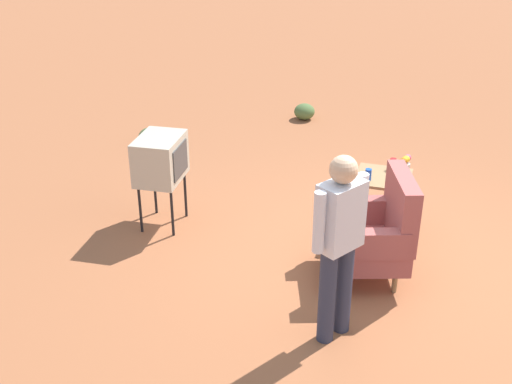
# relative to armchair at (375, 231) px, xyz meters

# --- Properties ---
(ground_plane) EXTENTS (60.00, 60.00, 0.00)m
(ground_plane) POSITION_rel_armchair_xyz_m (-0.17, 0.09, -0.50)
(ground_plane) COLOR #A05B38
(armchair) EXTENTS (0.97, 0.98, 1.06)m
(armchair) POSITION_rel_armchair_xyz_m (0.00, 0.00, 0.00)
(armchair) COLOR #937047
(armchair) RESTS_ON ground
(side_table) EXTENTS (0.56, 0.56, 0.68)m
(side_table) POSITION_rel_armchair_xyz_m (-0.85, -0.05, 0.07)
(side_table) COLOR black
(side_table) RESTS_ON ground
(tv_on_stand) EXTENTS (0.63, 0.49, 1.03)m
(tv_on_stand) POSITION_rel_armchair_xyz_m (-0.35, -2.34, 0.28)
(tv_on_stand) COLOR black
(tv_on_stand) RESTS_ON ground
(person_standing) EXTENTS (0.50, 0.38, 1.64)m
(person_standing) POSITION_rel_armchair_xyz_m (0.97, -0.18, 0.44)
(person_standing) COLOR #2D3347
(person_standing) RESTS_ON ground
(bottle_tall_amber) EXTENTS (0.07, 0.07, 0.30)m
(bottle_tall_amber) POSITION_rel_armchair_xyz_m (-0.64, 0.14, 0.33)
(bottle_tall_amber) COLOR brown
(bottle_tall_amber) RESTS_ON side_table
(soda_can_blue) EXTENTS (0.07, 0.07, 0.12)m
(soda_can_blue) POSITION_rel_armchair_xyz_m (-0.71, -0.19, 0.24)
(soda_can_blue) COLOR blue
(soda_can_blue) RESTS_ON side_table
(soda_can_red) EXTENTS (0.07, 0.07, 0.12)m
(soda_can_red) POSITION_rel_armchair_xyz_m (-1.06, 0.02, 0.24)
(soda_can_red) COLOR red
(soda_can_red) RESTS_ON side_table
(flower_vase) EXTENTS (0.15, 0.10, 0.27)m
(flower_vase) POSITION_rel_armchair_xyz_m (-0.83, 0.16, 0.33)
(flower_vase) COLOR silver
(flower_vase) RESTS_ON side_table
(shrub_near) EXTENTS (0.32, 0.32, 0.25)m
(shrub_near) POSITION_rel_armchair_xyz_m (-4.10, -1.65, -0.37)
(shrub_near) COLOR #516B38
(shrub_near) RESTS_ON ground
(shrub_mid) EXTENTS (0.36, 0.36, 0.28)m
(shrub_mid) POSITION_rel_armchair_xyz_m (-2.35, -3.46, -0.36)
(shrub_mid) COLOR #475B33
(shrub_mid) RESTS_ON ground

